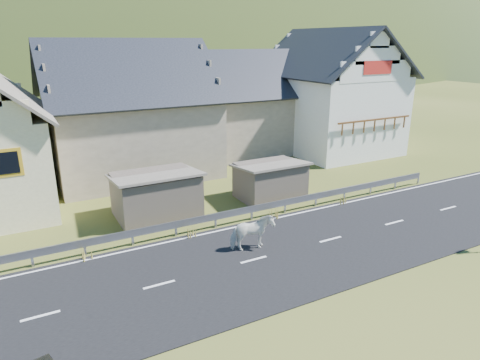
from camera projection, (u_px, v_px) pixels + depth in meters
ground at (254, 261)px, 17.49m from camera, size 160.00×160.00×0.00m
road at (254, 260)px, 17.49m from camera, size 60.00×7.00×0.04m
lane_markings at (254, 260)px, 17.48m from camera, size 60.00×6.60×0.01m
guardrail at (215, 217)px, 20.41m from camera, size 28.10×0.09×0.75m
shed_left at (156, 195)px, 21.71m from camera, size 4.30×3.30×2.40m
shed_right at (270, 181)px, 24.23m from camera, size 3.80×2.90×2.20m
house_stone_a at (128, 103)px, 28.19m from camera, size 10.80×9.80×8.90m
house_stone_b at (246, 97)px, 34.46m from camera, size 9.80×8.80×8.10m
house_white at (329, 87)px, 34.38m from camera, size 8.80×10.80×9.70m
mountain at (48, 113)px, 176.92m from camera, size 440.00×280.00×260.00m
horse at (252, 233)px, 18.12m from camera, size 1.04×1.92×1.55m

